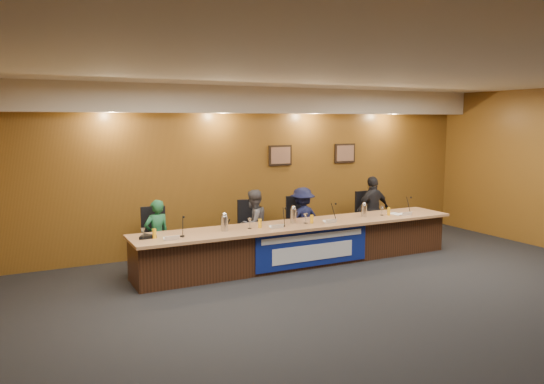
{
  "coord_description": "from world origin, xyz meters",
  "views": [
    {
      "loc": [
        -4.68,
        -5.66,
        2.57
      ],
      "look_at": [
        -0.48,
        2.6,
        1.31
      ],
      "focal_mm": 35.0,
      "sensor_mm": 36.0,
      "label": 1
    }
  ],
  "objects_px": {
    "office_chair_b": "(251,232)",
    "carafe_mid": "(293,216)",
    "panelist_d": "(373,210)",
    "office_chair_a": "(156,242)",
    "banner": "(313,248)",
    "panelist_c": "(302,220)",
    "carafe_right": "(364,211)",
    "dais_body": "(301,245)",
    "office_chair_d": "(370,220)",
    "speakerphone": "(147,237)",
    "carafe_left": "(224,224)",
    "panelist_a": "(157,236)",
    "office_chair_c": "(300,227)",
    "panelist_b": "(253,224)"
  },
  "relations": [
    {
      "from": "dais_body",
      "to": "carafe_right",
      "type": "height_order",
      "value": "carafe_right"
    },
    {
      "from": "carafe_right",
      "to": "panelist_c",
      "type": "bearing_deg",
      "value": 142.01
    },
    {
      "from": "panelist_a",
      "to": "panelist_c",
      "type": "height_order",
      "value": "panelist_c"
    },
    {
      "from": "panelist_d",
      "to": "office_chair_a",
      "type": "xyz_separation_m",
      "value": [
        -4.56,
        0.1,
        -0.23
      ]
    },
    {
      "from": "panelist_c",
      "to": "office_chair_d",
      "type": "xyz_separation_m",
      "value": [
        1.7,
        0.1,
        -0.16
      ]
    },
    {
      "from": "office_chair_c",
      "to": "carafe_right",
      "type": "bearing_deg",
      "value": -31.65
    },
    {
      "from": "office_chair_a",
      "to": "panelist_b",
      "type": "bearing_deg",
      "value": 3.3
    },
    {
      "from": "carafe_left",
      "to": "office_chair_c",
      "type": "bearing_deg",
      "value": 23.54
    },
    {
      "from": "panelist_a",
      "to": "carafe_right",
      "type": "xyz_separation_m",
      "value": [
        3.79,
        -0.72,
        0.24
      ]
    },
    {
      "from": "office_chair_c",
      "to": "office_chair_a",
      "type": "bearing_deg",
      "value": -170.02
    },
    {
      "from": "panelist_a",
      "to": "banner",
      "type": "bearing_deg",
      "value": 143.62
    },
    {
      "from": "dais_body",
      "to": "panelist_a",
      "type": "xyz_separation_m",
      "value": [
        -2.43,
        0.7,
        0.27
      ]
    },
    {
      "from": "office_chair_d",
      "to": "carafe_mid",
      "type": "height_order",
      "value": "carafe_mid"
    },
    {
      "from": "panelist_d",
      "to": "office_chair_a",
      "type": "distance_m",
      "value": 4.57
    },
    {
      "from": "office_chair_d",
      "to": "office_chair_b",
      "type": "bearing_deg",
      "value": 179.71
    },
    {
      "from": "dais_body",
      "to": "speakerphone",
      "type": "distance_m",
      "value": 2.8
    },
    {
      "from": "carafe_right",
      "to": "office_chair_c",
      "type": "bearing_deg",
      "value": 138.37
    },
    {
      "from": "office_chair_b",
      "to": "carafe_mid",
      "type": "distance_m",
      "value": 0.98
    },
    {
      "from": "banner",
      "to": "carafe_right",
      "type": "distance_m",
      "value": 1.49
    },
    {
      "from": "office_chair_c",
      "to": "carafe_mid",
      "type": "xyz_separation_m",
      "value": [
        -0.58,
        -0.76,
        0.4
      ]
    },
    {
      "from": "dais_body",
      "to": "panelist_c",
      "type": "bearing_deg",
      "value": 58.34
    },
    {
      "from": "office_chair_b",
      "to": "office_chair_d",
      "type": "xyz_separation_m",
      "value": [
        2.75,
        0.0,
        0.0
      ]
    },
    {
      "from": "office_chair_c",
      "to": "carafe_left",
      "type": "xyz_separation_m",
      "value": [
        -1.92,
        -0.84,
        0.39
      ]
    },
    {
      "from": "dais_body",
      "to": "office_chair_a",
      "type": "relative_size",
      "value": 12.5
    },
    {
      "from": "speakerphone",
      "to": "dais_body",
      "type": "bearing_deg",
      "value": -0.08
    },
    {
      "from": "office_chair_d",
      "to": "speakerphone",
      "type": "height_order",
      "value": "speakerphone"
    },
    {
      "from": "panelist_b",
      "to": "panelist_d",
      "type": "height_order",
      "value": "panelist_d"
    },
    {
      "from": "panelist_a",
      "to": "speakerphone",
      "type": "bearing_deg",
      "value": 52.21
    },
    {
      "from": "panelist_d",
      "to": "office_chair_b",
      "type": "distance_m",
      "value": 2.76
    },
    {
      "from": "office_chair_a",
      "to": "carafe_left",
      "type": "distance_m",
      "value": 1.32
    },
    {
      "from": "carafe_mid",
      "to": "speakerphone",
      "type": "xyz_separation_m",
      "value": [
        -2.62,
        -0.03,
        -0.1
      ]
    },
    {
      "from": "banner",
      "to": "carafe_left",
      "type": "xyz_separation_m",
      "value": [
        -1.49,
        0.37,
        0.49
      ]
    },
    {
      "from": "panelist_a",
      "to": "office_chair_b",
      "type": "distance_m",
      "value": 1.82
    },
    {
      "from": "banner",
      "to": "panelist_a",
      "type": "distance_m",
      "value": 2.69
    },
    {
      "from": "carafe_right",
      "to": "office_chair_b",
      "type": "bearing_deg",
      "value": 157.38
    },
    {
      "from": "carafe_right",
      "to": "panelist_a",
      "type": "bearing_deg",
      "value": 169.19
    },
    {
      "from": "dais_body",
      "to": "office_chair_d",
      "type": "bearing_deg",
      "value": 20.52
    },
    {
      "from": "panelist_a",
      "to": "carafe_mid",
      "type": "xyz_separation_m",
      "value": [
        2.29,
        -0.66,
        0.26
      ]
    },
    {
      "from": "panelist_a",
      "to": "panelist_c",
      "type": "bearing_deg",
      "value": 168.16
    },
    {
      "from": "banner",
      "to": "panelist_c",
      "type": "xyz_separation_m",
      "value": [
        0.43,
        1.11,
        0.26
      ]
    },
    {
      "from": "dais_body",
      "to": "office_chair_d",
      "type": "xyz_separation_m",
      "value": [
        2.13,
        0.8,
        0.13
      ]
    },
    {
      "from": "panelist_b",
      "to": "carafe_left",
      "type": "bearing_deg",
      "value": 16.84
    },
    {
      "from": "banner",
      "to": "speakerphone",
      "type": "relative_size",
      "value": 6.88
    },
    {
      "from": "carafe_left",
      "to": "speakerphone",
      "type": "bearing_deg",
      "value": 178.01
    },
    {
      "from": "carafe_left",
      "to": "carafe_mid",
      "type": "bearing_deg",
      "value": 3.13
    },
    {
      "from": "panelist_b",
      "to": "speakerphone",
      "type": "bearing_deg",
      "value": -5.57
    },
    {
      "from": "panelist_a",
      "to": "panelist_b",
      "type": "xyz_separation_m",
      "value": [
        1.81,
        0.0,
        0.03
      ]
    },
    {
      "from": "panelist_d",
      "to": "carafe_right",
      "type": "height_order",
      "value": "panelist_d"
    },
    {
      "from": "office_chair_a",
      "to": "panelist_c",
      "type": "bearing_deg",
      "value": 4.46
    },
    {
      "from": "panelist_a",
      "to": "carafe_left",
      "type": "xyz_separation_m",
      "value": [
        0.94,
        -0.74,
        0.26
      ]
    }
  ]
}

